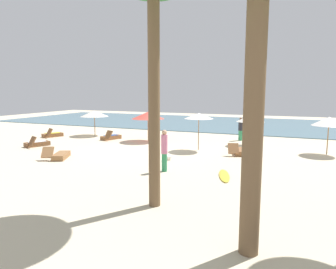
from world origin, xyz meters
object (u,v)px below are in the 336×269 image
at_px(lounger_3, 52,135).
at_px(umbrella_2, 199,116).
at_px(umbrella_0, 250,119).
at_px(surfboard, 224,176).
at_px(person_0, 241,129).
at_px(umbrella_1, 329,121).
at_px(umbrella_3, 148,115).
at_px(lounger_2, 37,144).
at_px(lounger_1, 111,137).
at_px(dog, 167,158).
at_px(umbrella_4, 94,114).
at_px(person_1, 164,150).
at_px(lounger_0, 60,155).
at_px(lounger_4, 239,151).

bearing_deg(lounger_3, umbrella_2, -3.41).
distance_m(umbrella_0, surfboard, 8.13).
bearing_deg(person_0, umbrella_1, -30.34).
height_order(umbrella_3, lounger_2, umbrella_3).
relative_size(lounger_1, lounger_3, 1.01).
relative_size(umbrella_3, dog, 3.56).
bearing_deg(lounger_3, dog, -19.34).
xyz_separation_m(umbrella_4, person_1, (9.54, -7.95, -0.78)).
distance_m(lounger_0, lounger_2, 4.52).
distance_m(lounger_4, person_0, 5.09).
bearing_deg(lounger_0, person_1, -2.01).
distance_m(umbrella_3, dog, 6.50).
xyz_separation_m(umbrella_0, lounger_1, (-9.74, -1.48, -1.59)).
xyz_separation_m(person_0, surfboard, (1.03, -9.76, -0.80)).
xyz_separation_m(umbrella_4, person_0, (11.14, 2.04, -0.91)).
bearing_deg(umbrella_4, umbrella_3, -9.36).
xyz_separation_m(umbrella_0, lounger_3, (-14.61, -2.19, -1.59)).
bearing_deg(umbrella_3, person_1, -58.43).
relative_size(umbrella_3, surfboard, 1.13).
height_order(umbrella_1, lounger_1, umbrella_1).
height_order(lounger_1, dog, lounger_1).
relative_size(umbrella_4, dog, 3.41).
bearing_deg(person_1, umbrella_4, 140.19).
relative_size(umbrella_2, umbrella_3, 0.98).
bearing_deg(lounger_4, person_0, 98.83).
height_order(lounger_0, lounger_1, lounger_1).
height_order(lounger_1, lounger_2, lounger_2).
relative_size(umbrella_0, umbrella_2, 0.88).
distance_m(lounger_4, dog, 4.31).
relative_size(lounger_0, person_0, 1.07).
relative_size(umbrella_2, lounger_3, 1.29).
relative_size(lounger_4, surfboard, 0.88).
xyz_separation_m(umbrella_2, umbrella_3, (-4.29, 1.82, -0.23)).
bearing_deg(umbrella_0, umbrella_3, -171.09).
bearing_deg(lounger_0, umbrella_0, 42.69).
bearing_deg(lounger_4, umbrella_4, 166.11).
distance_m(umbrella_1, dog, 9.23).
bearing_deg(lounger_3, lounger_2, -59.87).
bearing_deg(person_1, dog, 109.48).
distance_m(umbrella_0, lounger_2, 13.89).
bearing_deg(umbrella_3, lounger_2, -140.73).
bearing_deg(person_0, umbrella_2, -109.59).
xyz_separation_m(lounger_0, person_0, (7.72, 9.77, 0.67)).
xyz_separation_m(lounger_0, surfboard, (8.75, 0.01, -0.13)).
distance_m(umbrella_1, person_0, 6.27).
relative_size(umbrella_4, lounger_1, 1.26).
relative_size(lounger_0, lounger_2, 1.02).
bearing_deg(dog, lounger_1, 144.18).
bearing_deg(umbrella_1, umbrella_4, 176.22).
bearing_deg(umbrella_2, umbrella_4, 164.21).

